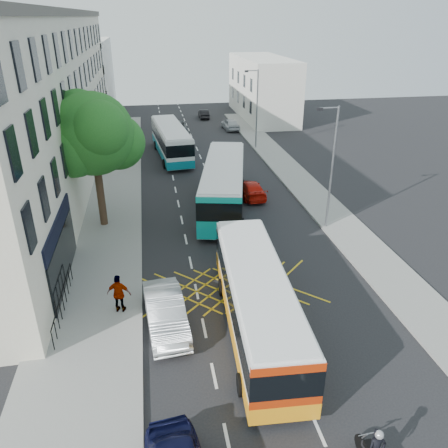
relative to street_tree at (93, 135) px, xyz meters
name	(u,v)px	position (x,y,z in m)	size (l,w,h in m)	color
ground	(291,366)	(8.51, -14.97, -6.29)	(120.00, 120.00, 0.00)	black
pavement_left	(105,225)	(0.01, 0.03, -6.22)	(5.00, 70.00, 0.15)	gray
pavement_right	(325,209)	(16.01, 0.03, -6.22)	(3.00, 70.00, 0.15)	gray
terrace_main	(32,103)	(-5.49, 9.52, 0.46)	(8.30, 45.00, 13.50)	beige
terrace_far	(81,78)	(-5.49, 40.03, -1.29)	(8.00, 20.00, 10.00)	silver
building_right	(262,88)	(19.51, 33.03, -2.29)	(6.00, 18.00, 8.00)	silver
street_tree	(93,135)	(0.00, 0.00, 0.00)	(6.30, 5.70, 8.80)	#382619
lamp_near	(331,163)	(14.71, -2.97, -1.68)	(1.45, 0.15, 8.00)	slate
lamp_far	(256,105)	(14.71, 17.03, -1.68)	(1.45, 0.15, 8.00)	slate
railings	(63,301)	(-1.19, -9.67, -5.57)	(0.08, 5.60, 1.14)	black
bus_near	(257,301)	(7.63, -12.50, -4.68)	(3.17, 11.03, 3.06)	silver
bus_mid	(224,185)	(8.61, 1.72, -4.49)	(5.40, 12.50, 3.43)	silver
bus_far	(171,141)	(5.65, 15.60, -4.64)	(3.58, 11.37, 3.14)	silver
parked_car_silver	(166,312)	(3.61, -11.54, -5.50)	(1.68, 4.81, 1.58)	#B8BCC1
red_hatchback	(251,189)	(11.08, 3.52, -5.67)	(1.76, 4.32, 1.25)	red
distant_car_grey	(178,128)	(6.99, 25.16, -5.58)	(2.36, 5.11, 1.42)	#414449
distant_car_silver	(230,124)	(13.70, 26.11, -5.59)	(1.65, 4.10, 1.40)	#B4B7BC
distant_car_dark	(204,114)	(11.30, 33.51, -5.70)	(1.25, 3.58, 1.18)	black
pedestrian_far	(119,294)	(1.51, -10.17, -5.16)	(1.15, 0.48, 1.97)	gray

